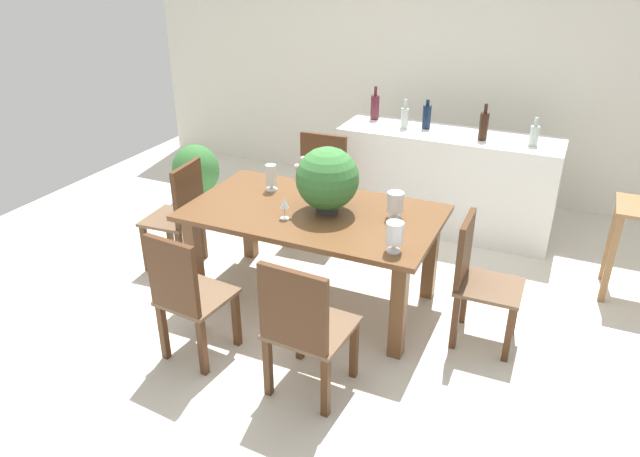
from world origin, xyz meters
TOP-DOWN VIEW (x-y plane):
  - ground_plane at (0.00, 0.00)m, footprint 7.04×7.04m
  - back_wall at (0.00, 2.60)m, footprint 6.40×0.10m
  - dining_table at (0.00, -0.05)m, footprint 1.82×1.03m
  - chair_far_left at (-0.41, 0.96)m, footprint 0.49×0.48m
  - chair_foot_end at (1.21, -0.06)m, footprint 0.43×0.41m
  - chair_near_right at (0.40, -1.06)m, footprint 0.49×0.49m
  - chair_near_left at (-0.42, -1.05)m, footprint 0.44×0.46m
  - chair_head_end at (-1.20, -0.05)m, footprint 0.44×0.46m
  - flower_centerpiece at (0.10, -0.03)m, footprint 0.45×0.45m
  - crystal_vase_left at (0.57, 0.07)m, footprint 0.12×0.12m
  - crystal_vase_center_near at (0.72, -0.41)m, footprint 0.11×0.11m
  - crystal_vase_right at (-0.46, 0.16)m, footprint 0.09×0.09m
  - wine_glass at (-0.12, -0.26)m, footprint 0.06×0.06m
  - kitchen_counter at (0.59, 1.61)m, footprint 1.99×0.59m
  - wine_bottle_tall at (0.89, 1.53)m, footprint 0.08×0.08m
  - wine_bottle_green at (-0.19, 1.77)m, footprint 0.08×0.08m
  - wine_bottle_amber at (0.35, 1.67)m, footprint 0.08×0.08m
  - wine_bottle_dark at (1.31, 1.55)m, footprint 0.08×0.08m
  - wine_bottle_clear at (0.16, 1.59)m, footprint 0.07×0.07m
  - potted_plant_floor at (-1.92, 1.16)m, footprint 0.49×0.49m

SIDE VIEW (x-z plane):
  - ground_plane at x=0.00m, z-range 0.00..0.00m
  - potted_plant_floor at x=-1.92m, z-range 0.02..0.64m
  - kitchen_counter at x=0.59m, z-range 0.00..0.94m
  - chair_foot_end at x=1.21m, z-range 0.04..0.95m
  - chair_near_left at x=-0.42m, z-range 0.04..0.97m
  - chair_head_end at x=-1.20m, z-range 0.05..0.97m
  - chair_near_right at x=0.40m, z-range 0.05..0.98m
  - chair_far_left at x=-0.41m, z-range 0.05..1.00m
  - dining_table at x=0.00m, z-range 0.26..1.00m
  - wine_glass at x=-0.12m, z-range 0.78..0.94m
  - crystal_vase_left at x=0.57m, z-range 0.77..0.96m
  - crystal_vase_right at x=-0.46m, z-range 0.76..0.97m
  - crystal_vase_center_near at x=0.72m, z-range 0.77..0.97m
  - flower_centerpiece at x=0.10m, z-range 0.76..1.24m
  - wine_bottle_dark at x=1.31m, z-range 0.91..1.15m
  - wine_bottle_clear at x=0.16m, z-range 0.90..1.17m
  - wine_bottle_amber at x=0.35m, z-range 0.91..1.18m
  - wine_bottle_green at x=-0.19m, z-range 0.90..1.22m
  - wine_bottle_tall at x=0.89m, z-range 0.90..1.22m
  - back_wall at x=0.00m, z-range 0.00..2.60m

